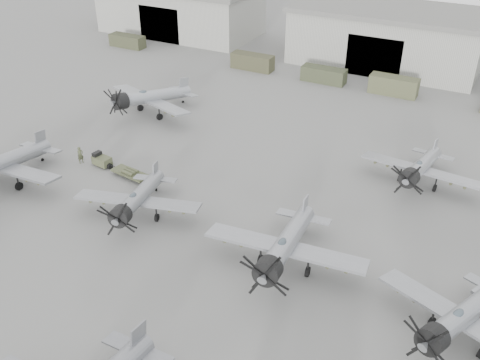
# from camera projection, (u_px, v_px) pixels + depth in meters

# --- Properties ---
(ground) EXTENTS (220.00, 220.00, 0.00)m
(ground) POSITION_uv_depth(u_px,v_px,m) (149.00, 321.00, 37.69)
(ground) COLOR #5F5F5D
(ground) RESTS_ON ground
(hangar_left) EXTENTS (29.00, 14.80, 8.70)m
(hangar_left) POSITION_uv_depth(u_px,v_px,m) (180.00, 8.00, 97.45)
(hangar_left) COLOR #A0A096
(hangar_left) RESTS_ON ground
(hangar_center) EXTENTS (29.00, 14.80, 8.70)m
(hangar_center) POSITION_uv_depth(u_px,v_px,m) (387.00, 36.00, 82.19)
(hangar_center) COLOR #A0A096
(hangar_center) RESTS_ON ground
(support_truck_0) EXTENTS (6.30, 2.20, 2.05)m
(support_truck_0) POSITION_uv_depth(u_px,v_px,m) (127.00, 41.00, 91.43)
(support_truck_0) COLOR #383B26
(support_truck_0) RESTS_ON ground
(support_truck_2) EXTENTS (6.60, 2.20, 2.36)m
(support_truck_2) POSITION_uv_depth(u_px,v_px,m) (252.00, 62.00, 81.70)
(support_truck_2) COLOR #3A3A26
(support_truck_2) RESTS_ON ground
(support_truck_3) EXTENTS (6.42, 2.20, 2.13)m
(support_truck_3) POSITION_uv_depth(u_px,v_px,m) (324.00, 75.00, 77.13)
(support_truck_3) COLOR #363C27
(support_truck_3) RESTS_ON ground
(support_truck_4) EXTENTS (6.55, 2.20, 2.51)m
(support_truck_4) POSITION_uv_depth(u_px,v_px,m) (394.00, 86.00, 72.97)
(support_truck_4) COLOR #474B31
(support_truck_4) RESTS_ON ground
(aircraft_mid_1) EXTENTS (11.51, 10.36, 4.59)m
(aircraft_mid_1) POSITION_uv_depth(u_px,v_px,m) (136.00, 200.00, 47.19)
(aircraft_mid_1) COLOR gray
(aircraft_mid_1) RESTS_ON ground
(aircraft_mid_2) EXTENTS (13.02, 11.72, 5.18)m
(aircraft_mid_2) POSITION_uv_depth(u_px,v_px,m) (284.00, 247.00, 41.09)
(aircraft_mid_2) COLOR #95979D
(aircraft_mid_2) RESTS_ON ground
(aircraft_far_0) EXTENTS (13.22, 11.90, 5.28)m
(aircraft_far_0) POSITION_uv_depth(u_px,v_px,m) (147.00, 98.00, 66.38)
(aircraft_far_0) COLOR #9C9FA4
(aircraft_far_0) RESTS_ON ground
(aircraft_far_1) EXTENTS (11.63, 10.47, 4.63)m
(aircraft_far_1) POSITION_uv_depth(u_px,v_px,m) (420.00, 168.00, 51.98)
(aircraft_far_1) COLOR #9A9DA3
(aircraft_far_1) RESTS_ON ground
(aircraft_extra_353) EXTENTS (11.88, 10.73, 4.80)m
(aircraft_extra_353) POSITION_uv_depth(u_px,v_px,m) (460.00, 318.00, 34.97)
(aircraft_extra_353) COLOR gray
(aircraft_extra_353) RESTS_ON ground
(tug_trailer) EXTENTS (7.33, 2.28, 1.45)m
(tug_trailer) POSITION_uv_depth(u_px,v_px,m) (112.00, 165.00, 55.57)
(tug_trailer) COLOR #454A30
(tug_trailer) RESTS_ON ground
(ground_crew) EXTENTS (0.66, 0.80, 1.87)m
(ground_crew) POSITION_uv_depth(u_px,v_px,m) (80.00, 155.00, 56.66)
(ground_crew) COLOR #444930
(ground_crew) RESTS_ON ground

